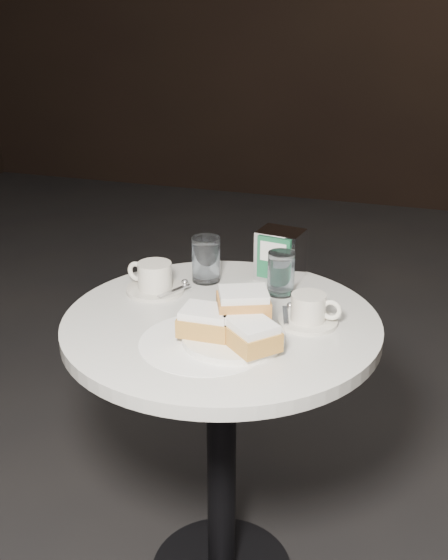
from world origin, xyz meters
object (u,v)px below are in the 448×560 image
Objects in this scene: cafe_table at (221,396)px; beignet_plate at (233,326)px; water_glass_right at (281,274)px; coffee_cup_left at (154,279)px; coffee_cup_right at (309,311)px; water_glass_left at (206,260)px; napkin_dispenser at (280,255)px.

beignet_plate is (0.06, -0.09, 0.24)m from cafe_table.
coffee_cup_left is at bearing -164.84° from water_glass_right.
coffee_cup_left is 1.17× the size of coffee_cup_right.
water_glass_right is (0.19, -0.02, -0.00)m from water_glass_left.
water_glass_left is 0.19m from water_glass_right.
beignet_plate is 1.63× the size of coffee_cup_left.
napkin_dispenser is (-0.02, 0.09, 0.01)m from water_glass_right.
cafe_table is 0.34m from water_glass_left.
coffee_cup_right is at bearing 2.26° from coffee_cup_left.
napkin_dispenser is at bearing 117.53° from coffee_cup_right.
water_glass_left is (-0.16, 0.29, 0.02)m from beignet_plate.
coffee_cup_left is at bearing -138.46° from napkin_dispenser.
water_glass_left is at bearing -148.62° from napkin_dispenser.
water_glass_right is (0.09, 0.17, 0.25)m from cafe_table.
water_glass_right is (-0.09, 0.14, 0.02)m from coffee_cup_right.
water_glass_left is 0.90× the size of napkin_dispenser.
coffee_cup_left is 0.32m from napkin_dispenser.
coffee_cup_left is at bearing 154.11° from cafe_table.
water_glass_left is 1.09× the size of water_glass_right.
coffee_cup_right is 0.17m from water_glass_right.
coffee_cup_right is at bearing 11.54° from cafe_table.
water_glass_left reaches higher than water_glass_right.
water_glass_right is at bearing 26.00° from coffee_cup_left.
water_glass_left reaches higher than beignet_plate.
cafe_table is at bearing -168.49° from coffee_cup_right.
napkin_dispenser reaches higher than cafe_table.
beignet_plate is 2.13× the size of napkin_dispenser.
cafe_table is 0.38m from napkin_dispenser.
napkin_dispenser is (0.17, 0.07, 0.01)m from water_glass_left.
cafe_table is 2.81× the size of beignet_plate.
water_glass_left reaches higher than coffee_cup_left.
coffee_cup_left is (-0.25, 0.19, -0.01)m from beignet_plate.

